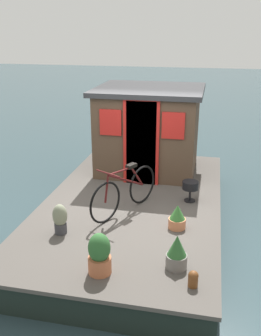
{
  "coord_description": "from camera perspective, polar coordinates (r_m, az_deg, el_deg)",
  "views": [
    {
      "loc": [
        -6.34,
        -1.33,
        3.55
      ],
      "look_at": [
        -0.2,
        0.0,
        1.22
      ],
      "focal_mm": 40.84,
      "sensor_mm": 36.0,
      "label": 1
    }
  ],
  "objects": [
    {
      "name": "charcoal_grill",
      "position": [
        7.06,
        8.92,
        -2.73
      ],
      "size": [
        0.29,
        0.29,
        0.39
      ],
      "color": "black",
      "rests_on": "houseboat_deck"
    },
    {
      "name": "potted_plant_basil",
      "position": [
        5.2,
        6.92,
        -12.41
      ],
      "size": [
        0.29,
        0.29,
        0.48
      ],
      "color": "slate",
      "rests_on": "houseboat_deck"
    },
    {
      "name": "mooring_bollard",
      "position": [
        4.96,
        9.33,
        -15.96
      ],
      "size": [
        0.13,
        0.13,
        0.22
      ],
      "color": "brown",
      "rests_on": "houseboat_deck"
    },
    {
      "name": "potted_plant_lavender",
      "position": [
        6.16,
        6.99,
        -7.29
      ],
      "size": [
        0.28,
        0.28,
        0.4
      ],
      "color": "#C6754C",
      "rests_on": "houseboat_deck"
    },
    {
      "name": "ground_plane",
      "position": [
        7.39,
        0.33,
        -8.34
      ],
      "size": [
        60.0,
        60.0,
        0.0
      ],
      "primitive_type": "plane",
      "color": "#2D4247"
    },
    {
      "name": "potted_plant_sage",
      "position": [
        6.04,
        -10.47,
        -7.44
      ],
      "size": [
        0.23,
        0.23,
        0.49
      ],
      "color": "#38383D",
      "rests_on": "houseboat_deck"
    },
    {
      "name": "potted_plant_fern",
      "position": [
        5.07,
        -4.65,
        -12.74
      ],
      "size": [
        0.31,
        0.31,
        0.57
      ],
      "color": "#B2603D",
      "rests_on": "houseboat_deck"
    },
    {
      "name": "bicycle",
      "position": [
        6.54,
        -0.86,
        -3.46
      ],
      "size": [
        1.51,
        0.82,
        0.85
      ],
      "color": "black",
      "rests_on": "houseboat_deck"
    },
    {
      "name": "houseboat_deck",
      "position": [
        7.27,
        0.34,
        -6.55
      ],
      "size": [
        5.64,
        3.2,
        0.52
      ],
      "color": "#4C4742",
      "rests_on": "ground_plane"
    },
    {
      "name": "houseboat_cabin",
      "position": [
        8.43,
        2.76,
        5.85
      ],
      "size": [
        2.01,
        2.27,
        1.82
      ],
      "color": "#4C3828",
      "rests_on": "houseboat_deck"
    }
  ]
}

